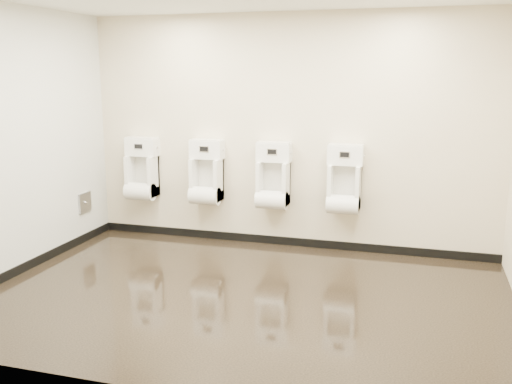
% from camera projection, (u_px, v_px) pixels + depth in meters
% --- Properties ---
extents(ground, '(5.00, 3.50, 0.00)m').
position_uv_depth(ground, '(244.00, 296.00, 5.47)').
color(ground, black).
rests_on(ground, ground).
extents(back_wall, '(5.00, 0.02, 2.80)m').
position_uv_depth(back_wall, '(287.00, 133.00, 6.83)').
color(back_wall, beige).
rests_on(back_wall, ground).
extents(front_wall, '(5.00, 0.02, 2.80)m').
position_uv_depth(front_wall, '(158.00, 189.00, 3.54)').
color(front_wall, beige).
rests_on(front_wall, ground).
extents(left_wall, '(0.02, 3.50, 2.80)m').
position_uv_depth(left_wall, '(12.00, 143.00, 5.87)').
color(left_wall, beige).
rests_on(left_wall, ground).
extents(tile_overlay_left, '(0.01, 3.50, 2.80)m').
position_uv_depth(tile_overlay_left, '(13.00, 143.00, 5.87)').
color(tile_overlay_left, silver).
rests_on(tile_overlay_left, ground).
extents(skirting_back, '(5.00, 0.02, 0.10)m').
position_uv_depth(skirting_back, '(286.00, 241.00, 7.10)').
color(skirting_back, black).
rests_on(skirting_back, ground).
extents(skirting_left, '(0.02, 3.50, 0.10)m').
position_uv_depth(skirting_left, '(24.00, 267.00, 6.15)').
color(skirting_left, black).
rests_on(skirting_left, ground).
extents(access_panel, '(0.04, 0.25, 0.25)m').
position_uv_depth(access_panel, '(85.00, 203.00, 7.18)').
color(access_panel, '#9E9EA3').
rests_on(access_panel, left_wall).
extents(urinal_0, '(0.42, 0.32, 0.79)m').
position_uv_depth(urinal_0, '(142.00, 173.00, 7.33)').
color(urinal_0, white).
rests_on(urinal_0, back_wall).
extents(urinal_1, '(0.42, 0.32, 0.79)m').
position_uv_depth(urinal_1, '(206.00, 177.00, 7.09)').
color(urinal_1, white).
rests_on(urinal_1, back_wall).
extents(urinal_2, '(0.42, 0.32, 0.79)m').
position_uv_depth(urinal_2, '(273.00, 181.00, 6.85)').
color(urinal_2, white).
rests_on(urinal_2, back_wall).
extents(urinal_3, '(0.42, 0.32, 0.79)m').
position_uv_depth(urinal_3, '(344.00, 184.00, 6.62)').
color(urinal_3, white).
rests_on(urinal_3, back_wall).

